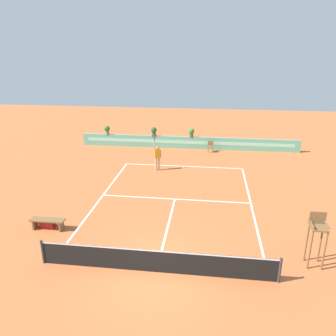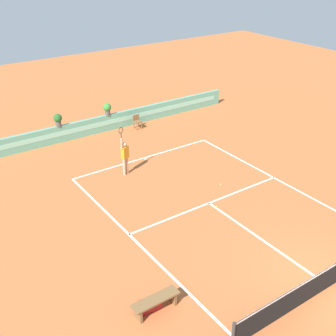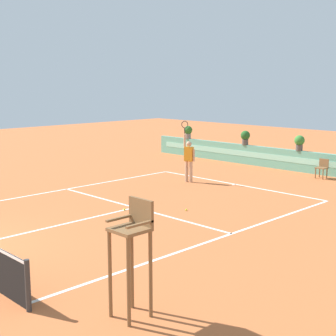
% 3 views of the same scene
% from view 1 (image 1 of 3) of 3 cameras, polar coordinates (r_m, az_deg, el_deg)
% --- Properties ---
extents(ground_plane, '(60.00, 60.00, 0.00)m').
position_cam_1_polar(ground_plane, '(18.01, 1.06, -5.92)').
color(ground_plane, '#BC6033').
extents(court_lines, '(8.32, 11.94, 0.01)m').
position_cam_1_polar(court_lines, '(18.65, 1.31, -4.96)').
color(court_lines, white).
rests_on(court_lines, ground).
extents(net, '(8.92, 0.10, 1.00)m').
position_cam_1_polar(net, '(12.61, -2.07, -15.63)').
color(net, '#333333').
rests_on(net, ground).
extents(back_wall_barrier, '(18.00, 0.21, 1.00)m').
position_cam_1_polar(back_wall_barrier, '(27.56, 3.47, 4.40)').
color(back_wall_barrier, '#60A88E').
rests_on(back_wall_barrier, ground).
extents(umpire_chair, '(0.60, 0.60, 2.14)m').
position_cam_1_polar(umpire_chair, '(13.74, 24.30, -10.25)').
color(umpire_chair, brown).
rests_on(umpire_chair, ground).
extents(ball_kid_chair, '(0.44, 0.44, 0.85)m').
position_cam_1_polar(ball_kid_chair, '(26.81, 7.34, 3.77)').
color(ball_kid_chair, brown).
rests_on(ball_kid_chair, ground).
extents(bench_courtside, '(1.60, 0.44, 0.51)m').
position_cam_1_polar(bench_courtside, '(16.27, -20.04, -8.72)').
color(bench_courtside, brown).
rests_on(bench_courtside, ground).
extents(gear_bag, '(0.73, 0.41, 0.36)m').
position_cam_1_polar(gear_bag, '(16.54, -20.04, -9.02)').
color(gear_bag, maroon).
rests_on(gear_bag, ground).
extents(tennis_player, '(0.60, 0.32, 2.58)m').
position_cam_1_polar(tennis_player, '(22.32, -1.86, 2.16)').
color(tennis_player, tan).
rests_on(tennis_player, ground).
extents(tennis_ball_near_baseline, '(0.07, 0.07, 0.07)m').
position_cam_1_polar(tennis_ball_near_baseline, '(19.12, 5.97, -4.32)').
color(tennis_ball_near_baseline, '#CCE033').
rests_on(tennis_ball_near_baseline, ground).
extents(tennis_ball_mid_court, '(0.07, 0.07, 0.07)m').
position_cam_1_polar(tennis_ball_mid_court, '(17.92, 1.09, -5.94)').
color(tennis_ball_mid_court, '#CCE033').
rests_on(tennis_ball_mid_court, ground).
extents(potted_plant_far_left, '(0.48, 0.48, 0.72)m').
position_cam_1_polar(potted_plant_far_left, '(28.61, -10.47, 6.56)').
color(potted_plant_far_left, gray).
rests_on(potted_plant_far_left, back_wall_barrier).
extents(potted_plant_centre, '(0.48, 0.48, 0.72)m').
position_cam_1_polar(potted_plant_centre, '(27.32, 4.05, 6.22)').
color(potted_plant_centre, '#514C47').
rests_on(potted_plant_centre, back_wall_barrier).
extents(potted_plant_left, '(0.48, 0.48, 0.72)m').
position_cam_1_polar(potted_plant_left, '(27.66, -2.46, 6.43)').
color(potted_plant_left, '#514C47').
rests_on(potted_plant_left, back_wall_barrier).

